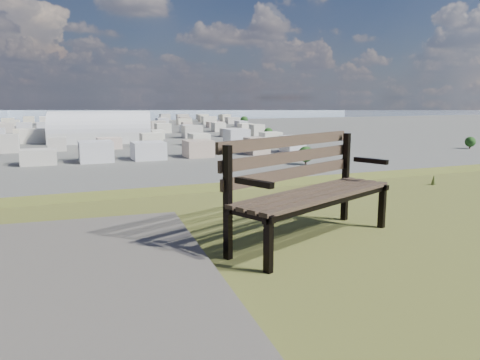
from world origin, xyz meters
name	(u,v)px	position (x,y,z in m)	size (l,w,h in m)	color
park_bench	(306,182)	(-1.08, 1.34, 25.59)	(2.07, 1.38, 1.04)	#473429
gravel_patch	(16,302)	(-3.70, 0.71, 25.04)	(2.90, 4.14, 0.08)	#56514A
arena	(101,133)	(23.24, 288.09, 5.77)	(61.13, 33.27, 24.49)	silver
city_blocks	(57,127)	(0.00, 394.44, 3.50)	(395.00, 361.00, 7.00)	silver
city_trees	(13,133)	(-26.39, 319.00, 4.83)	(406.52, 387.20, 9.98)	#38251C
bay_water	(54,113)	(0.00, 900.00, 0.00)	(2400.00, 700.00, 0.12)	#8191A5
far_hills	(28,98)	(-60.92, 1402.93, 25.47)	(2050.00, 340.00, 60.00)	#9BADC0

